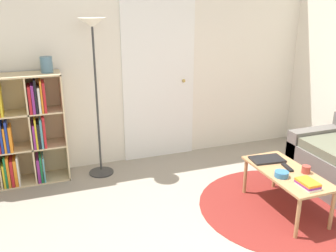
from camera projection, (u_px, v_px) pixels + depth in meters
wall_back at (141, 61)px, 4.62m from camera, size 7.58×0.11×2.60m
rug at (282, 206)px, 3.83m from camera, size 1.69×1.69×0.01m
bookshelf at (9, 132)px, 4.13m from camera, size 1.12×0.34×1.25m
floor_lamp at (94, 49)px, 4.08m from camera, size 0.30×0.30×1.83m
coffee_table at (287, 176)px, 3.66m from camera, size 0.46×0.95×0.42m
laptop at (267, 159)px, 3.89m from camera, size 0.36×0.25×0.02m
bowl at (282, 174)px, 3.53m from camera, size 0.13×0.13×0.05m
book_stack_on_table at (308, 184)px, 3.34m from camera, size 0.14×0.21×0.06m
cup at (306, 169)px, 3.60m from camera, size 0.08×0.08×0.07m
remote at (287, 167)px, 3.71m from camera, size 0.07×0.18×0.02m
vase_on_shelf at (47, 65)px, 4.05m from camera, size 0.13×0.13×0.17m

